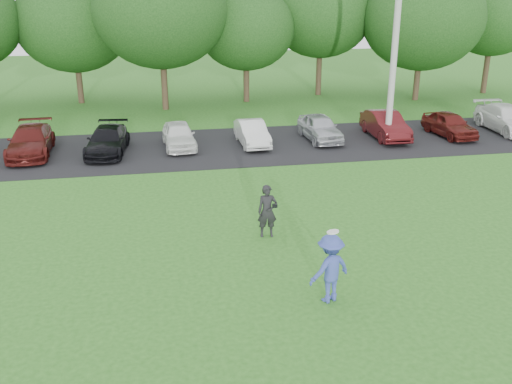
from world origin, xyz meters
TOP-DOWN VIEW (x-y plane):
  - ground at (0.00, 0.00)m, footprint 100.00×100.00m
  - parking_lot at (0.00, 13.00)m, footprint 32.00×6.50m
  - utility_pole at (7.74, 12.26)m, footprint 0.28×0.28m
  - frisbee_player at (0.98, -0.48)m, footprint 1.22×0.97m
  - camera_bystander at (0.29, 3.27)m, footprint 0.59×0.44m
  - parked_cars at (-0.15, 13.03)m, footprint 30.37×4.65m
  - tree_row at (1.51, 22.76)m, footprint 42.39×9.85m

SIDE VIEW (x-z plane):
  - ground at x=0.00m, z-range 0.00..0.00m
  - parking_lot at x=0.00m, z-range 0.00..0.03m
  - parked_cars at x=-0.15m, z-range 0.00..1.24m
  - camera_bystander at x=0.29m, z-range 0.00..1.55m
  - frisbee_player at x=0.98m, z-range -0.12..1.77m
  - utility_pole at x=7.74m, z-range 0.00..9.12m
  - tree_row at x=1.51m, z-range 0.59..9.23m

